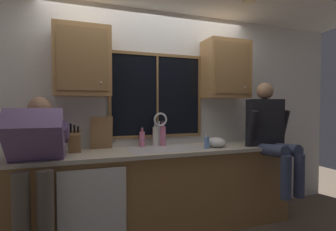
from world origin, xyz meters
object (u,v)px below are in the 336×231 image
at_px(person_standing, 36,160).
at_px(soap_dispenser, 207,142).
at_px(cutting_board, 101,133).
at_px(bottle_green_glass, 155,136).
at_px(bottle_amber_small, 163,135).
at_px(knife_block, 75,142).
at_px(mixing_bowl, 216,142).
at_px(bottle_tall_clear, 142,139).
at_px(person_sitting_on_counter, 270,131).

height_order(person_standing, soap_dispenser, person_standing).
xyz_separation_m(cutting_board, bottle_green_glass, (0.62, 0.00, -0.06)).
bearing_deg(bottle_amber_small, knife_block, -172.34).
bearing_deg(mixing_bowl, bottle_tall_clear, 160.43).
distance_m(person_sitting_on_counter, bottle_tall_clear, 1.51).
xyz_separation_m(cutting_board, mixing_bowl, (1.28, -0.28, -0.13)).
bearing_deg(knife_block, bottle_green_glass, 8.36).
distance_m(person_standing, bottle_green_glass, 1.31).
distance_m(knife_block, bottle_amber_small, 1.00).
height_order(knife_block, bottle_green_glass, knife_block).
height_order(person_standing, cutting_board, person_standing).
bearing_deg(bottle_tall_clear, bottle_amber_small, -1.36).
bearing_deg(person_sitting_on_counter, soap_dispenser, 169.18).
relative_size(soap_dispenser, bottle_amber_small, 0.60).
height_order(cutting_board, bottle_green_glass, cutting_board).
bearing_deg(person_sitting_on_counter, knife_block, 170.81).
distance_m(mixing_bowl, bottle_tall_clear, 0.87).
relative_size(bottle_green_glass, bottle_amber_small, 0.99).
relative_size(person_standing, person_sitting_on_counter, 1.18).
bearing_deg(bottle_tall_clear, person_sitting_on_counter, -18.96).
xyz_separation_m(bottle_tall_clear, bottle_amber_small, (0.25, -0.01, 0.03)).
relative_size(person_standing, bottle_amber_small, 4.90).
height_order(person_standing, bottle_tall_clear, person_standing).
xyz_separation_m(soap_dispenser, bottle_green_glass, (-0.50, 0.34, 0.06)).
bearing_deg(bottle_green_glass, cutting_board, -179.87).
xyz_separation_m(person_sitting_on_counter, soap_dispenser, (-0.76, 0.15, -0.11)).
xyz_separation_m(person_standing, person_sitting_on_counter, (2.48, 0.01, 0.17)).
distance_m(bottle_green_glass, bottle_amber_small, 0.09).
bearing_deg(mixing_bowl, bottle_green_glass, 156.61).
distance_m(cutting_board, mixing_bowl, 1.32).
relative_size(cutting_board, bottle_amber_small, 1.21).
bearing_deg(cutting_board, soap_dispenser, -16.61).
height_order(person_standing, person_sitting_on_counter, person_sitting_on_counter).
height_order(soap_dispenser, bottle_tall_clear, bottle_tall_clear).
distance_m(person_sitting_on_counter, knife_block, 2.20).
xyz_separation_m(knife_block, mixing_bowl, (1.56, -0.15, -0.06)).
bearing_deg(bottle_tall_clear, bottle_green_glass, -2.44).
bearing_deg(person_sitting_on_counter, cutting_board, 165.69).
bearing_deg(soap_dispenser, cutting_board, 163.39).
xyz_separation_m(person_standing, bottle_green_glass, (1.21, 0.49, 0.11)).
relative_size(knife_block, bottle_amber_small, 1.06).
relative_size(person_sitting_on_counter, mixing_bowl, 5.38).
relative_size(person_standing, soap_dispenser, 8.21).
bearing_deg(knife_block, cutting_board, 25.26).
bearing_deg(knife_block, mixing_bowl, -5.54).
height_order(person_sitting_on_counter, soap_dispenser, person_sitting_on_counter).
bearing_deg(cutting_board, knife_block, -154.74).
bearing_deg(bottle_amber_small, cutting_board, -179.82).
height_order(knife_block, soap_dispenser, knife_block).
bearing_deg(bottle_tall_clear, cutting_board, -178.98).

